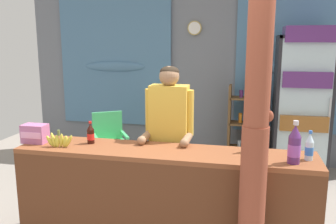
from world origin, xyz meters
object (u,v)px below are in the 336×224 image
snack_box_wafer (35,133)px  soda_bottle_iced_tea (251,141)px  banana_bunch (59,141)px  plastic_lawn_chair (109,139)px  soda_bottle_water (309,148)px  timber_post (256,133)px  shopkeeper (169,129)px  soda_bottle_cola (91,134)px  soda_bottle_grape_soda (294,145)px  drink_fridge (302,97)px  stall_counter (161,194)px  bottle_shelf_rack (245,126)px

snack_box_wafer → soda_bottle_iced_tea: bearing=3.9°
snack_box_wafer → banana_bunch: size_ratio=0.84×
plastic_lawn_chair → soda_bottle_water: bearing=-34.8°
timber_post → banana_bunch: bearing=170.4°
timber_post → banana_bunch: size_ratio=9.45×
timber_post → soda_bottle_iced_tea: timber_post is taller
plastic_lawn_chair → soda_bottle_water: 2.88m
shopkeeper → soda_bottle_cola: bearing=-153.9°
soda_bottle_grape_soda → banana_bunch: soda_bottle_grape_soda is taller
timber_post → drink_fridge: size_ratio=1.24×
stall_counter → soda_bottle_iced_tea: soda_bottle_iced_tea is taller
stall_counter → timber_post: timber_post is taller
snack_box_wafer → drink_fridge: bearing=38.5°
plastic_lawn_chair → soda_bottle_water: (2.33, -1.62, 0.52)m
soda_bottle_water → soda_bottle_grape_soda: bearing=-140.1°
soda_bottle_cola → soda_bottle_water: (1.88, -0.06, 0.01)m
bottle_shelf_rack → snack_box_wafer: size_ratio=5.48×
plastic_lawn_chair → soda_bottle_iced_tea: soda_bottle_iced_tea is taller
soda_bottle_grape_soda → shopkeeper: bearing=155.6°
bottle_shelf_rack → snack_box_wafer: bearing=-129.9°
shopkeeper → plastic_lawn_chair: bearing=132.2°
soda_bottle_grape_soda → soda_bottle_iced_tea: 0.39m
timber_post → soda_bottle_cola: 1.53m
shopkeeper → soda_bottle_cola: size_ratio=7.71×
shopkeeper → soda_bottle_water: (1.21, -0.39, 0.01)m
bottle_shelf_rack → plastic_lawn_chair: bottle_shelf_rack is taller
soda_bottle_grape_soda → soda_bottle_iced_tea: size_ratio=1.41×
soda_bottle_grape_soda → timber_post: bearing=-137.0°
drink_fridge → soda_bottle_cola: bearing=-136.4°
drink_fridge → soda_bottle_water: bearing=-96.1°
soda_bottle_water → banana_bunch: 2.10m
drink_fridge → bottle_shelf_rack: size_ratio=1.65×
bottle_shelf_rack → soda_bottle_grape_soda: soda_bottle_grape_soda is taller
banana_bunch → stall_counter: bearing=0.4°
snack_box_wafer → banana_bunch: 0.30m
bottle_shelf_rack → soda_bottle_iced_tea: size_ratio=5.11×
shopkeeper → snack_box_wafer: shopkeeper is taller
bottle_shelf_rack → shopkeeper: 2.01m
bottle_shelf_rack → soda_bottle_grape_soda: bearing=-80.9°
soda_bottle_grape_soda → snack_box_wafer: soda_bottle_grape_soda is taller
soda_bottle_cola → soda_bottle_water: size_ratio=0.87×
soda_bottle_grape_soda → soda_bottle_cola: soda_bottle_grape_soda is taller
banana_bunch → shopkeeper: bearing=29.0°
stall_counter → soda_bottle_grape_soda: size_ratio=7.66×
timber_post → soda_bottle_cola: timber_post is taller
bottle_shelf_rack → soda_bottle_grape_soda: (0.38, -2.34, 0.41)m
soda_bottle_cola → snack_box_wafer: soda_bottle_cola is taller
stall_counter → drink_fridge: bearing=57.0°
snack_box_wafer → banana_bunch: (0.29, -0.08, -0.03)m
stall_counter → snack_box_wafer: (-1.21, 0.08, 0.45)m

